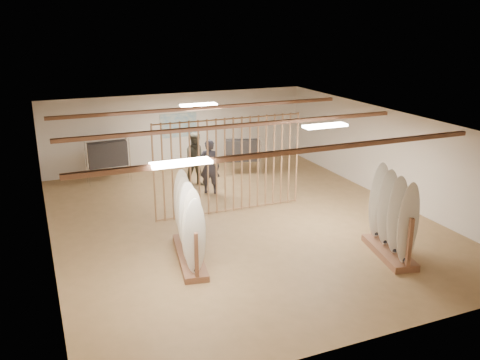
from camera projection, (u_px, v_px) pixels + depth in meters
name	position (u px, v px, depth m)	size (l,w,h in m)	color
floor	(240.00, 221.00, 14.26)	(12.00, 12.00, 0.00)	#9F7A4D
ceiling	(240.00, 122.00, 13.41)	(12.00, 12.00, 0.00)	gray
wall_back	(179.00, 130.00, 19.11)	(12.00, 12.00, 0.00)	silver
wall_front	(377.00, 268.00, 8.56)	(12.00, 12.00, 0.00)	silver
wall_left	(45.00, 197.00, 12.00)	(12.00, 12.00, 0.00)	silver
wall_right	(389.00, 155.00, 15.67)	(12.00, 12.00, 0.00)	silver
ceiling_slats	(240.00, 125.00, 13.44)	(9.50, 6.12, 0.10)	brown
light_panels	(240.00, 125.00, 13.43)	(1.20, 0.35, 0.06)	white
bamboo_partition	(229.00, 166.00, 14.54)	(4.45, 0.05, 2.78)	#A57850
poster	(179.00, 125.00, 19.03)	(1.40, 0.03, 0.90)	teal
rack_left	(189.00, 233.00, 11.78)	(0.91, 2.46, 1.94)	brown
rack_right	(391.00, 227.00, 11.96)	(0.98, 1.95, 2.17)	brown
clothing_rack_a	(108.00, 154.00, 17.36)	(1.42, 0.44, 1.52)	silver
clothing_rack_b	(243.00, 150.00, 18.21)	(1.24, 0.67, 1.38)	silver
shopper_a	(210.00, 163.00, 16.23)	(0.74, 0.50, 2.02)	#28272E
shopper_b	(197.00, 156.00, 16.90)	(1.01, 0.79, 2.09)	#3F3D31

